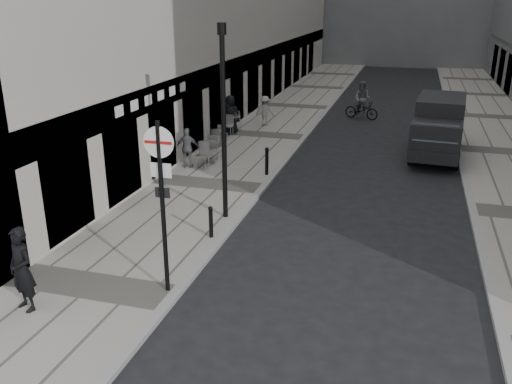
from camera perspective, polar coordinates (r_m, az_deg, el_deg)
ground at (r=10.66m, az=-15.31°, el=-18.43°), size 120.00×120.00×0.00m
sidewalk at (r=26.67m, az=0.82°, el=5.96°), size 4.00×60.00×0.12m
far_sidewalk at (r=26.13m, az=24.84°, el=3.80°), size 4.00×60.00×0.12m
walking_man at (r=12.55m, az=-23.45°, el=-7.50°), size 0.80×0.67×1.89m
sign_post at (r=11.79m, az=-9.93°, el=0.60°), size 0.68×0.10×3.96m
lamppost at (r=15.75m, az=-3.44°, el=8.15°), size 0.26×0.26×5.70m
bollard_near at (r=15.15m, az=-4.77°, el=-3.26°), size 0.11×0.11×0.86m
bollard_far at (r=20.41m, az=1.14°, el=3.18°), size 0.13×0.13×0.99m
panel_van at (r=24.40m, az=18.69°, el=6.76°), size 2.33×5.32×2.44m
cyclist at (r=31.12m, az=11.09°, el=9.04°), size 2.05×1.23×2.09m
pedestrian_a at (r=21.35m, az=-7.21°, el=4.61°), size 0.98×0.55×1.59m
pedestrian_b at (r=28.40m, az=0.94°, el=8.54°), size 1.03×0.63×1.54m
pedestrian_c at (r=26.60m, az=-2.71°, el=8.12°), size 1.10×1.00×1.89m
cafe_table_near at (r=21.87m, az=-5.03°, el=4.33°), size 0.80×1.82×1.03m
cafe_table_mid at (r=24.48m, az=-3.97°, el=5.84°), size 0.68×1.52×0.87m
cafe_table_far at (r=26.83m, az=-2.49°, el=7.29°), size 0.79×1.79×1.02m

